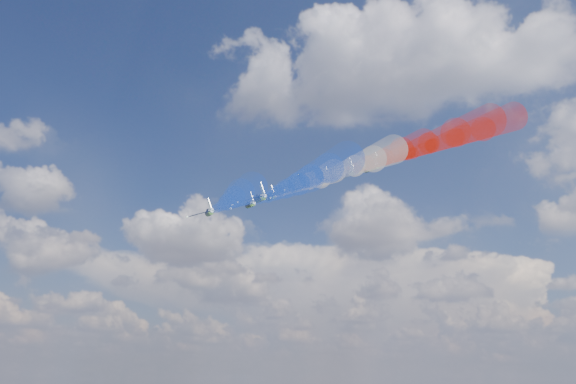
% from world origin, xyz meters
% --- Properties ---
extents(jet_lead, '(15.36, 15.86, 8.46)m').
position_xyz_m(jet_lead, '(10.41, 3.31, 163.08)').
color(jet_lead, black).
extents(trail_lead, '(30.62, 43.15, 14.67)m').
position_xyz_m(trail_lead, '(26.69, -21.06, 157.21)').
color(trail_lead, white).
extents(jet_inner_left, '(15.36, 15.86, 8.46)m').
position_xyz_m(jet_inner_left, '(10.42, -8.88, 158.06)').
color(jet_inner_left, black).
extents(trail_inner_left, '(30.62, 43.15, 14.67)m').
position_xyz_m(trail_inner_left, '(26.69, -33.24, 152.19)').
color(trail_inner_left, blue).
extents(jet_inner_right, '(15.36, 15.86, 8.46)m').
position_xyz_m(jet_inner_right, '(25.76, -1.78, 164.20)').
color(jet_inner_right, black).
extents(trail_inner_right, '(30.62, 43.15, 14.67)m').
position_xyz_m(trail_inner_right, '(42.03, -26.15, 158.33)').
color(trail_inner_right, red).
extents(jet_outer_left, '(15.36, 15.86, 8.46)m').
position_xyz_m(jet_outer_left, '(7.63, -22.94, 152.93)').
color(jet_outer_left, black).
extents(trail_outer_left, '(30.62, 43.15, 14.67)m').
position_xyz_m(trail_outer_left, '(23.90, -47.31, 147.06)').
color(trail_outer_left, blue).
extents(jet_center_third, '(15.36, 15.86, 8.46)m').
position_xyz_m(jet_center_third, '(23.40, -13.45, 159.13)').
color(jet_center_third, black).
extents(trail_center_third, '(30.62, 43.15, 14.67)m').
position_xyz_m(trail_center_third, '(39.67, -37.81, 153.26)').
color(trail_center_third, white).
extents(jet_outer_right, '(15.36, 15.86, 8.46)m').
position_xyz_m(jet_outer_right, '(38.48, -7.37, 163.95)').
color(jet_outer_right, black).
extents(trail_outer_right, '(30.62, 43.15, 14.67)m').
position_xyz_m(trail_outer_right, '(54.75, -31.73, 158.08)').
color(trail_outer_right, red).
extents(jet_rear_left, '(15.36, 15.86, 8.46)m').
position_xyz_m(jet_rear_left, '(20.92, -27.38, 153.46)').
color(jet_rear_left, black).
extents(trail_rear_left, '(30.62, 43.15, 14.67)m').
position_xyz_m(trail_rear_left, '(37.20, -51.75, 147.59)').
color(trail_rear_left, blue).
extents(jet_rear_right, '(15.36, 15.86, 8.46)m').
position_xyz_m(jet_rear_right, '(35.77, -18.45, 159.35)').
color(jet_rear_right, black).
extents(trail_rear_right, '(30.62, 43.15, 14.67)m').
position_xyz_m(trail_rear_right, '(52.05, -42.81, 153.48)').
color(trail_rear_right, red).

